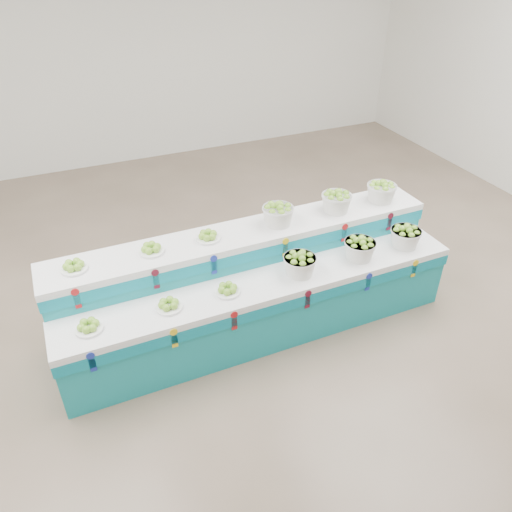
% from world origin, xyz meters
% --- Properties ---
extents(ground, '(10.00, 10.00, 0.00)m').
position_xyz_m(ground, '(0.00, 0.00, 0.00)').
color(ground, brown).
rests_on(ground, ground).
extents(back_wall, '(10.00, 0.00, 10.00)m').
position_xyz_m(back_wall, '(0.00, 5.00, 2.00)').
color(back_wall, silver).
rests_on(back_wall, ground).
extents(display_stand, '(4.08, 1.09, 1.02)m').
position_xyz_m(display_stand, '(0.07, 0.05, 0.51)').
color(display_stand, teal).
rests_on(display_stand, ground).
extents(plate_lower_left, '(0.25, 0.25, 0.10)m').
position_xyz_m(plate_lower_left, '(-1.60, -0.22, 0.77)').
color(plate_lower_left, white).
rests_on(plate_lower_left, display_stand).
extents(plate_lower_mid, '(0.25, 0.25, 0.10)m').
position_xyz_m(plate_lower_mid, '(-0.90, -0.21, 0.77)').
color(plate_lower_mid, white).
rests_on(plate_lower_mid, display_stand).
extents(plate_lower_right, '(0.25, 0.25, 0.10)m').
position_xyz_m(plate_lower_right, '(-0.33, -0.20, 0.77)').
color(plate_lower_right, white).
rests_on(plate_lower_right, display_stand).
extents(basket_lower_left, '(0.33, 0.33, 0.23)m').
position_xyz_m(basket_lower_left, '(0.43, -0.20, 0.84)').
color(basket_lower_left, silver).
rests_on(basket_lower_left, display_stand).
extents(basket_lower_mid, '(0.33, 0.33, 0.23)m').
position_xyz_m(basket_lower_mid, '(1.12, -0.19, 0.84)').
color(basket_lower_mid, silver).
rests_on(basket_lower_mid, display_stand).
extents(basket_lower_right, '(0.33, 0.33, 0.23)m').
position_xyz_m(basket_lower_right, '(1.70, -0.18, 0.84)').
color(basket_lower_right, silver).
rests_on(basket_lower_right, display_stand).
extents(plate_upper_left, '(0.25, 0.25, 0.10)m').
position_xyz_m(plate_upper_left, '(-1.61, 0.29, 1.07)').
color(plate_upper_left, white).
rests_on(plate_upper_left, display_stand).
extents(plate_upper_mid, '(0.25, 0.25, 0.10)m').
position_xyz_m(plate_upper_mid, '(-0.90, 0.29, 1.07)').
color(plate_upper_mid, white).
rests_on(plate_upper_mid, display_stand).
extents(plate_upper_right, '(0.25, 0.25, 0.10)m').
position_xyz_m(plate_upper_right, '(-0.34, 0.30, 1.07)').
color(plate_upper_right, white).
rests_on(plate_upper_right, display_stand).
extents(basket_upper_left, '(0.33, 0.33, 0.23)m').
position_xyz_m(basket_upper_left, '(0.42, 0.31, 1.14)').
color(basket_upper_left, silver).
rests_on(basket_upper_left, display_stand).
extents(basket_upper_mid, '(0.33, 0.33, 0.23)m').
position_xyz_m(basket_upper_mid, '(1.12, 0.31, 1.14)').
color(basket_upper_mid, silver).
rests_on(basket_upper_mid, display_stand).
extents(basket_upper_right, '(0.33, 0.33, 0.23)m').
position_xyz_m(basket_upper_right, '(1.69, 0.32, 1.14)').
color(basket_upper_right, silver).
rests_on(basket_upper_right, display_stand).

